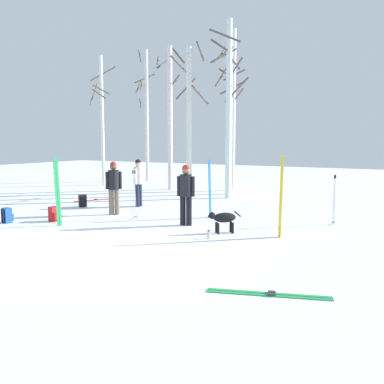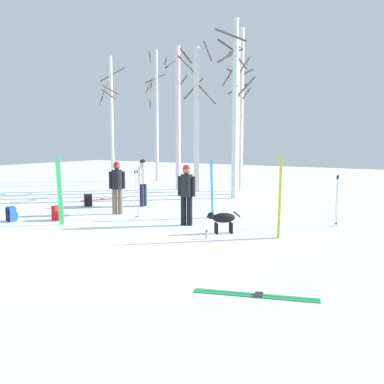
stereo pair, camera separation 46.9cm
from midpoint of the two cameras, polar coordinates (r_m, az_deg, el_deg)
ground_plane at (r=10.14m, az=-9.19°, el=-6.77°), size 60.00×60.00×0.00m
person_0 at (r=13.89m, az=-9.07°, el=1.06°), size 0.42×0.38×1.72m
person_1 at (r=11.89m, az=0.38°, el=0.16°), size 0.51×0.34×1.72m
person_2 at (r=15.44m, az=-5.73°, el=1.70°), size 0.34×0.52×1.72m
dog at (r=10.97m, az=5.28°, el=-3.59°), size 0.70×0.63×0.57m
ski_pair_planted_0 at (r=13.04m, az=3.73°, el=0.38°), size 0.02×0.25×1.81m
ski_pair_planted_1 at (r=10.55m, az=12.94°, el=-0.76°), size 0.15×0.15×2.02m
ski_pair_planted_2 at (r=12.45m, az=-16.29°, el=0.01°), size 0.08×0.18×1.90m
ski_pair_lying_0 at (r=17.50m, az=-11.03°, el=-0.97°), size 1.02×1.72×0.05m
ski_pair_lying_1 at (r=6.86m, az=10.57°, el=-13.48°), size 1.89×0.76×0.05m
ski_poles_0 at (r=12.97m, az=-6.45°, el=-0.14°), size 0.07×0.21×1.49m
ski_poles_1 at (r=12.56m, az=19.88°, el=-0.91°), size 0.07×0.23×1.43m
backpack_0 at (r=13.31m, az=-16.66°, el=-2.74°), size 0.31×0.28×0.44m
backpack_1 at (r=15.84m, az=-12.96°, el=-1.10°), size 0.34×0.33×0.44m
backpack_2 at (r=13.56m, az=-22.15°, el=-2.79°), size 0.29×0.31×0.44m
water_bottle_0 at (r=10.41m, az=3.27°, el=-5.76°), size 0.08×0.08×0.21m
birch_tree_0 at (r=23.14m, az=-10.17°, el=9.65°), size 1.57×1.57×6.73m
birch_tree_1 at (r=25.23m, az=-4.29°, el=10.45°), size 0.99×1.49×7.56m
birch_tree_2 at (r=20.58m, az=-1.24°, el=10.25°), size 1.60×1.36×6.76m
birch_tree_3 at (r=19.72m, az=1.33°, el=10.10°), size 1.52×1.49×6.65m
birch_tree_4 at (r=20.24m, az=7.21°, el=11.06°), size 1.14×1.49×7.44m
birch_tree_5 at (r=18.89m, az=6.77°, el=10.29°), size 1.27×1.15×6.71m
birch_tree_6 at (r=17.62m, az=6.52°, el=11.51°), size 1.58×1.60×7.17m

